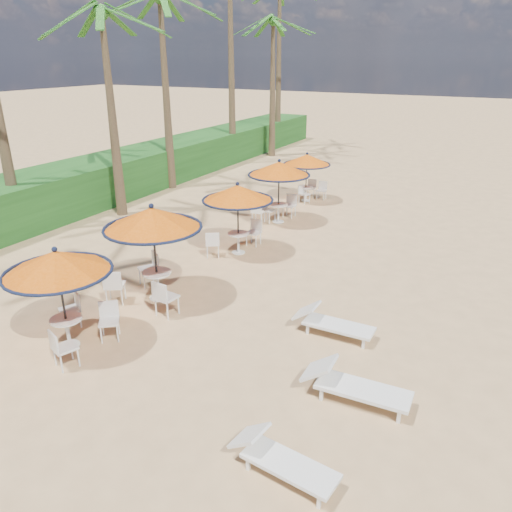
{
  "coord_description": "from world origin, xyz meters",
  "views": [
    {
      "loc": [
        3.17,
        -6.25,
        6.21
      ],
      "look_at": [
        -2.58,
        4.66,
        1.2
      ],
      "focal_mm": 35.0,
      "sensor_mm": 36.0,
      "label": 1
    }
  ],
  "objects_px": {
    "station_0": "(61,274)",
    "lounger_far": "(331,322)",
    "lounger_mid": "(352,385)",
    "station_3": "(278,176)",
    "station_1": "(151,230)",
    "lounger_near": "(280,458)",
    "station_2": "(237,199)",
    "station_4": "(308,165)"
  },
  "relations": [
    {
      "from": "station_0",
      "to": "lounger_far",
      "type": "distance_m",
      "value": 6.19
    },
    {
      "from": "lounger_mid",
      "to": "station_3",
      "type": "bearing_deg",
      "value": 121.0
    },
    {
      "from": "station_1",
      "to": "lounger_far",
      "type": "distance_m",
      "value": 5.14
    },
    {
      "from": "lounger_mid",
      "to": "station_0",
      "type": "bearing_deg",
      "value": -171.96
    },
    {
      "from": "station_1",
      "to": "lounger_mid",
      "type": "bearing_deg",
      "value": -15.53
    },
    {
      "from": "station_0",
      "to": "lounger_far",
      "type": "bearing_deg",
      "value": 32.5
    },
    {
      "from": "lounger_near",
      "to": "station_0",
      "type": "bearing_deg",
      "value": 175.34
    },
    {
      "from": "station_2",
      "to": "station_1",
      "type": "bearing_deg",
      "value": -94.18
    },
    {
      "from": "station_4",
      "to": "lounger_mid",
      "type": "relative_size",
      "value": 1.05
    },
    {
      "from": "station_1",
      "to": "lounger_near",
      "type": "height_order",
      "value": "station_1"
    },
    {
      "from": "lounger_near",
      "to": "lounger_far",
      "type": "distance_m",
      "value": 4.48
    },
    {
      "from": "station_0",
      "to": "lounger_far",
      "type": "height_order",
      "value": "station_0"
    },
    {
      "from": "station_0",
      "to": "station_4",
      "type": "bearing_deg",
      "value": 89.62
    },
    {
      "from": "station_2",
      "to": "station_3",
      "type": "xyz_separation_m",
      "value": [
        -0.27,
        3.62,
        -0.01
      ]
    },
    {
      "from": "station_2",
      "to": "station_4",
      "type": "height_order",
      "value": "station_2"
    },
    {
      "from": "station_0",
      "to": "station_3",
      "type": "bearing_deg",
      "value": 88.68
    },
    {
      "from": "station_4",
      "to": "lounger_far",
      "type": "relative_size",
      "value": 1.14
    },
    {
      "from": "station_2",
      "to": "station_3",
      "type": "bearing_deg",
      "value": 94.24
    },
    {
      "from": "station_1",
      "to": "station_4",
      "type": "xyz_separation_m",
      "value": [
        -0.13,
        11.03,
        -0.36
      ]
    },
    {
      "from": "lounger_mid",
      "to": "lounger_near",
      "type": "bearing_deg",
      "value": -103.02
    },
    {
      "from": "station_1",
      "to": "station_4",
      "type": "distance_m",
      "value": 11.04
    },
    {
      "from": "lounger_far",
      "to": "station_2",
      "type": "bearing_deg",
      "value": 141.96
    },
    {
      "from": "station_2",
      "to": "lounger_far",
      "type": "bearing_deg",
      "value": -37.91
    },
    {
      "from": "lounger_mid",
      "to": "lounger_far",
      "type": "bearing_deg",
      "value": 117.54
    },
    {
      "from": "station_4",
      "to": "lounger_near",
      "type": "height_order",
      "value": "station_4"
    },
    {
      "from": "station_2",
      "to": "lounger_near",
      "type": "height_order",
      "value": "station_2"
    },
    {
      "from": "station_4",
      "to": "lounger_mid",
      "type": "xyz_separation_m",
      "value": [
        6.18,
        -12.71,
        -1.26
      ]
    },
    {
      "from": "station_2",
      "to": "lounger_near",
      "type": "distance_m",
      "value": 9.7
    },
    {
      "from": "station_0",
      "to": "station_3",
      "type": "distance_m",
      "value": 10.41
    },
    {
      "from": "lounger_far",
      "to": "lounger_near",
      "type": "bearing_deg",
      "value": -80.44
    },
    {
      "from": "station_3",
      "to": "lounger_mid",
      "type": "relative_size",
      "value": 1.19
    },
    {
      "from": "station_1",
      "to": "station_2",
      "type": "distance_m",
      "value": 4.0
    },
    {
      "from": "station_3",
      "to": "lounger_near",
      "type": "height_order",
      "value": "station_3"
    },
    {
      "from": "station_2",
      "to": "lounger_near",
      "type": "bearing_deg",
      "value": -56.3
    },
    {
      "from": "station_0",
      "to": "station_4",
      "type": "height_order",
      "value": "station_0"
    },
    {
      "from": "station_0",
      "to": "lounger_near",
      "type": "distance_m",
      "value": 6.12
    },
    {
      "from": "lounger_near",
      "to": "lounger_mid",
      "type": "relative_size",
      "value": 0.89
    },
    {
      "from": "station_2",
      "to": "station_3",
      "type": "distance_m",
      "value": 3.63
    },
    {
      "from": "station_3",
      "to": "lounger_near",
      "type": "xyz_separation_m",
      "value": [
        5.58,
        -11.59,
        -1.53
      ]
    },
    {
      "from": "station_1",
      "to": "lounger_near",
      "type": "bearing_deg",
      "value": -35.35
    },
    {
      "from": "station_1",
      "to": "station_4",
      "type": "bearing_deg",
      "value": 90.65
    },
    {
      "from": "station_3",
      "to": "lounger_far",
      "type": "bearing_deg",
      "value": -56.06
    }
  ]
}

